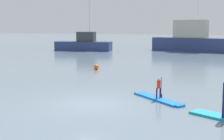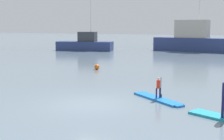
{
  "view_description": "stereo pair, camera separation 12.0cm",
  "coord_description": "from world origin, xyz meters",
  "px_view_note": "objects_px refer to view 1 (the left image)",
  "views": [
    {
      "loc": [
        7.36,
        -13.38,
        3.84
      ],
      "look_at": [
        -0.58,
        3.72,
        1.17
      ],
      "focal_mm": 50.25,
      "sensor_mm": 36.0,
      "label": 1
    },
    {
      "loc": [
        7.47,
        -13.33,
        3.84
      ],
      "look_at": [
        -0.58,
        3.72,
        1.17
      ],
      "focal_mm": 50.25,
      "sensor_mm": 36.0,
      "label": 2
    }
  ],
  "objects_px": {
    "fishing_boat_green_midground": "(84,44)",
    "mooring_buoy_mid": "(96,67)",
    "fishing_boat_white_large": "(191,40)",
    "paddler_child_solo": "(159,86)",
    "paddleboard_near": "(158,99)"
  },
  "relations": [
    {
      "from": "fishing_boat_green_midground",
      "to": "mooring_buoy_mid",
      "type": "distance_m",
      "value": 21.72
    },
    {
      "from": "fishing_boat_green_midground",
      "to": "mooring_buoy_mid",
      "type": "height_order",
      "value": "fishing_boat_green_midground"
    },
    {
      "from": "fishing_boat_white_large",
      "to": "fishing_boat_green_midground",
      "type": "distance_m",
      "value": 16.38
    },
    {
      "from": "paddler_child_solo",
      "to": "fishing_boat_green_midground",
      "type": "bearing_deg",
      "value": 126.61
    },
    {
      "from": "fishing_boat_white_large",
      "to": "fishing_boat_green_midground",
      "type": "xyz_separation_m",
      "value": [
        -15.4,
        -5.55,
        -0.78
      ]
    },
    {
      "from": "paddleboard_near",
      "to": "fishing_boat_green_midground",
      "type": "relative_size",
      "value": 0.36
    },
    {
      "from": "fishing_boat_white_large",
      "to": "mooring_buoy_mid",
      "type": "relative_size",
      "value": 25.46
    },
    {
      "from": "fishing_boat_green_midground",
      "to": "mooring_buoy_mid",
      "type": "xyz_separation_m",
      "value": [
        11.76,
        -18.24,
        -0.76
      ]
    },
    {
      "from": "fishing_boat_white_large",
      "to": "mooring_buoy_mid",
      "type": "distance_m",
      "value": 24.12
    },
    {
      "from": "fishing_boat_green_midground",
      "to": "paddler_child_solo",
      "type": "bearing_deg",
      "value": -53.39
    },
    {
      "from": "fishing_boat_white_large",
      "to": "fishing_boat_green_midground",
      "type": "relative_size",
      "value": 1.31
    },
    {
      "from": "paddleboard_near",
      "to": "paddler_child_solo",
      "type": "xyz_separation_m",
      "value": [
        0.02,
        0.0,
        0.66
      ]
    },
    {
      "from": "paddleboard_near",
      "to": "fishing_boat_white_large",
      "type": "height_order",
      "value": "fishing_boat_white_large"
    },
    {
      "from": "fishing_boat_white_large",
      "to": "mooring_buoy_mid",
      "type": "xyz_separation_m",
      "value": [
        -3.63,
        -23.79,
        -1.53
      ]
    },
    {
      "from": "paddleboard_near",
      "to": "paddler_child_solo",
      "type": "distance_m",
      "value": 0.66
    }
  ]
}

